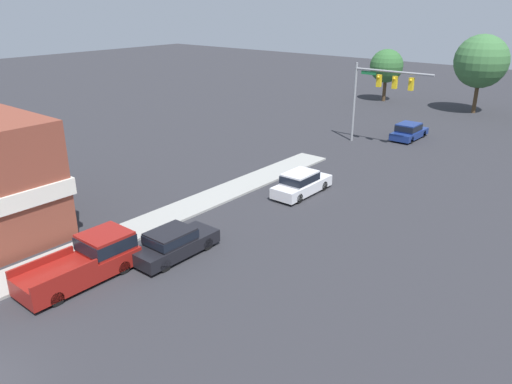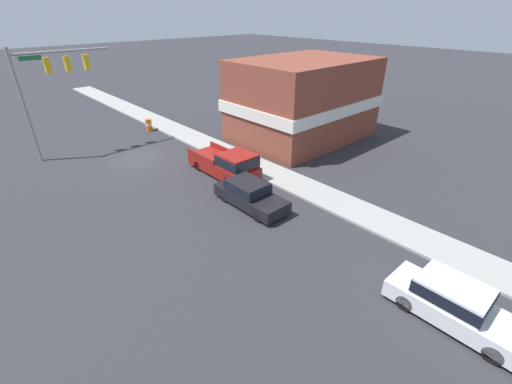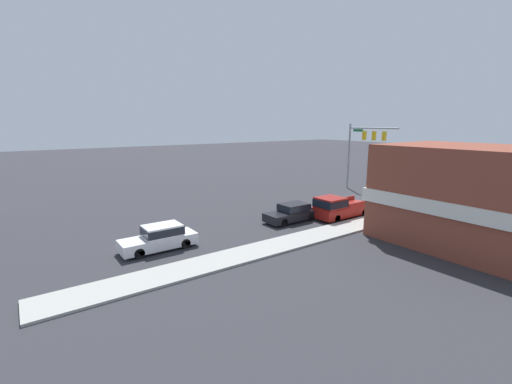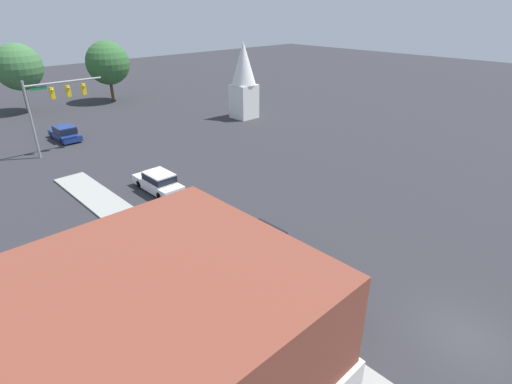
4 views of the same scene
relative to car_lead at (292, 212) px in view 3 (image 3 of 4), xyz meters
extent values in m
plane|color=#2D2D33|center=(1.73, -11.02, -0.77)|extent=(200.00, 200.00, 0.00)
cube|color=#9E9E99|center=(-3.97, -11.02, -0.70)|extent=(2.40, 60.00, 0.14)
cylinder|color=gray|center=(7.25, -15.66, 3.22)|extent=(0.22, 0.22, 7.99)
cylinder|color=gray|center=(3.99, -15.66, 6.71)|extent=(6.52, 0.18, 0.18)
cube|color=gold|center=(5.12, -15.66, 5.85)|extent=(0.36, 0.36, 1.05)
sphere|color=green|center=(5.12, -15.86, 6.16)|extent=(0.22, 0.22, 0.22)
cube|color=gold|center=(3.79, -15.66, 5.85)|extent=(0.36, 0.36, 1.05)
sphere|color=green|center=(3.79, -15.86, 6.16)|extent=(0.22, 0.22, 0.22)
cube|color=gold|center=(2.47, -15.66, 5.85)|extent=(0.36, 0.36, 1.05)
sphere|color=green|center=(2.47, -15.86, 6.16)|extent=(0.22, 0.22, 0.22)
cube|color=#196B38|center=(6.05, -15.66, 6.42)|extent=(1.40, 0.04, 0.30)
cylinder|color=black|center=(-0.81, 1.57, -0.44)|extent=(0.22, 0.66, 0.66)
cylinder|color=black|center=(0.81, 1.57, -0.44)|extent=(0.22, 0.66, 0.66)
cylinder|color=black|center=(-0.81, -1.35, -0.44)|extent=(0.22, 0.66, 0.66)
cylinder|color=black|center=(0.81, -1.35, -0.44)|extent=(0.22, 0.66, 0.66)
cube|color=black|center=(0.00, 0.11, -0.25)|extent=(1.85, 4.70, 0.68)
cube|color=black|center=(0.00, -0.17, 0.40)|extent=(1.70, 2.26, 0.62)
cube|color=black|center=(0.00, -0.17, 0.40)|extent=(1.72, 2.35, 0.43)
cylinder|color=black|center=(-0.72, 12.90, -0.44)|extent=(0.22, 0.66, 0.66)
cylinder|color=black|center=(0.84, 12.90, -0.44)|extent=(0.22, 0.66, 0.66)
cylinder|color=black|center=(-0.72, 9.90, -0.44)|extent=(0.22, 0.66, 0.66)
cylinder|color=black|center=(0.84, 9.90, -0.44)|extent=(0.22, 0.66, 0.66)
cube|color=silver|center=(0.06, 11.40, -0.24)|extent=(1.78, 4.83, 0.71)
cube|color=silver|center=(0.06, 11.11, 0.48)|extent=(1.64, 2.32, 0.71)
cube|color=black|center=(0.06, 11.11, 0.48)|extent=(1.65, 2.41, 0.50)
cylinder|color=black|center=(-2.46, -2.72, -0.44)|extent=(0.22, 0.66, 0.66)
cylinder|color=black|center=(-0.56, -2.72, -0.44)|extent=(0.22, 0.66, 0.66)
cylinder|color=black|center=(-2.46, -6.19, -0.44)|extent=(0.22, 0.66, 0.66)
cylinder|color=black|center=(-0.56, -6.19, -0.44)|extent=(0.22, 0.66, 0.66)
cube|color=maroon|center=(-1.51, -4.45, -0.17)|extent=(2.13, 5.61, 0.85)
cube|color=maroon|center=(-1.51, -2.92, 0.70)|extent=(2.02, 2.13, 0.88)
cube|color=black|center=(-1.51, -2.92, 0.70)|extent=(2.04, 2.22, 0.62)
cube|color=maroon|center=(-2.51, -5.67, 0.43)|extent=(0.12, 3.18, 0.35)
cube|color=maroon|center=(-0.51, -5.67, 0.43)|extent=(0.12, 3.18, 0.35)
cylinder|color=orange|center=(-2.17, -16.72, -0.22)|extent=(0.56, 0.56, 1.10)
cylinder|color=white|center=(-2.17, -16.72, -0.17)|extent=(0.58, 0.58, 0.20)
cube|color=brown|center=(-11.38, -5.96, 2.53)|extent=(11.42, 8.08, 6.60)
cube|color=silver|center=(-11.38, -5.96, 2.28)|extent=(11.72, 8.38, 0.90)
camera|label=1|loc=(17.66, -14.83, 11.53)|focal=35.00mm
camera|label=2|loc=(11.40, 13.05, 9.45)|focal=24.00mm
camera|label=3|loc=(-20.67, 18.47, 7.27)|focal=24.00mm
camera|label=4|loc=(-13.83, -14.11, 12.40)|focal=28.00mm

